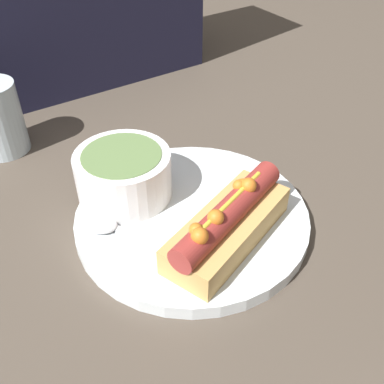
{
  "coord_description": "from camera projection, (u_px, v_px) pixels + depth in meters",
  "views": [
    {
      "loc": [
        -0.21,
        -0.31,
        0.36
      ],
      "look_at": [
        0.0,
        0.0,
        0.05
      ],
      "focal_mm": 42.0,
      "sensor_mm": 36.0,
      "label": 1
    }
  ],
  "objects": [
    {
      "name": "ground_plane",
      "position": [
        192.0,
        222.0,
        0.52
      ],
      "size": [
        4.0,
        4.0,
        0.0
      ],
      "primitive_type": "plane",
      "color": "#4C4238"
    },
    {
      "name": "dinner_plate",
      "position": [
        192.0,
        217.0,
        0.51
      ],
      "size": [
        0.26,
        0.26,
        0.02
      ],
      "color": "white",
      "rests_on": "ground_plane"
    },
    {
      "name": "hot_dog",
      "position": [
        228.0,
        223.0,
        0.46
      ],
      "size": [
        0.17,
        0.11,
        0.06
      ],
      "rotation": [
        0.0,
        0.0,
        0.35
      ],
      "color": "tan",
      "rests_on": "dinner_plate"
    },
    {
      "name": "soup_bowl",
      "position": [
        123.0,
        173.0,
        0.51
      ],
      "size": [
        0.11,
        0.11,
        0.06
      ],
      "color": "white",
      "rests_on": "dinner_plate"
    },
    {
      "name": "spoon",
      "position": [
        116.0,
        228.0,
        0.48
      ],
      "size": [
        0.11,
        0.12,
        0.01
      ],
      "rotation": [
        0.0,
        0.0,
        2.25
      ],
      "color": "#B7B7BC",
      "rests_on": "dinner_plate"
    }
  ]
}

